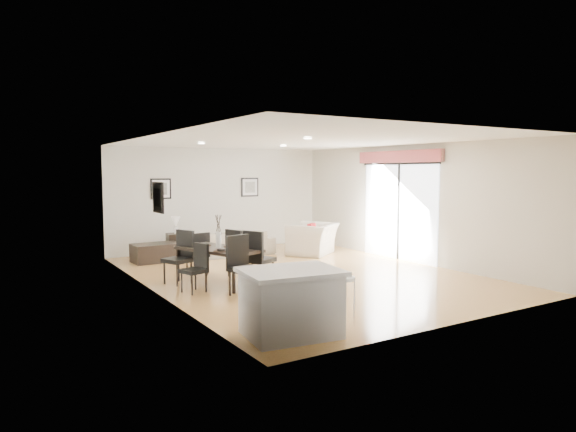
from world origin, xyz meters
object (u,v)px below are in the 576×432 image
dining_chair_wfar (181,254)px  side_table (176,245)px  dining_chair_enear (257,255)px  sofa (231,243)px  armchair (313,239)px  dining_chair_wnear (197,265)px  dining_chair_efar (237,250)px  dining_chair_head (242,262)px  bar_stool (344,284)px  dining_table (219,252)px  kitchen_island (291,302)px  dining_chair_foot (199,251)px  coffee_table (156,253)px

dining_chair_wfar → side_table: (0.93, 2.95, -0.27)m
dining_chair_enear → sofa: bearing=-40.2°
dining_chair_enear → side_table: dining_chair_enear is taller
armchair → side_table: size_ratio=2.10×
dining_chair_enear → dining_chair_wfar: bearing=29.3°
dining_chair_wnear → dining_chair_efar: bearing=108.1°
dining_chair_wnear → sofa: bearing=130.6°
dining_chair_head → bar_stool: dining_chair_head is taller
dining_chair_wfar → dining_chair_efar: (1.14, -0.06, -0.02)m
dining_table → dining_chair_wnear: dining_chair_wnear is taller
dining_chair_wfar → kitchen_island: dining_chair_wfar is taller
dining_chair_efar → armchair: bearing=-79.9°
dining_chair_wfar → dining_chair_enear: dining_chair_enear is taller
dining_table → dining_chair_enear: dining_chair_enear is taller
dining_chair_enear → kitchen_island: (-1.01, -2.82, -0.13)m
dining_chair_wfar → dining_chair_foot: (0.58, 0.57, -0.07)m
dining_chair_wfar → dining_chair_foot: size_ratio=1.15×
sofa → side_table: size_ratio=3.72×
dining_chair_wnear → dining_chair_head: (0.56, -0.61, 0.09)m
armchair → dining_chair_foot: bearing=-20.1°
dining_chair_wnear → bar_stool: bearing=3.2°
dining_chair_wfar → dining_table: bearing=30.3°
dining_chair_wnear → dining_chair_foot: dining_chair_foot is taller
sofa → dining_chair_efar: 2.64m
side_table → dining_chair_foot: bearing=-98.3°
sofa → kitchen_island: bearing=74.1°
dining_chair_foot → kitchen_island: bearing=74.0°
dining_table → dining_chair_wfar: (-0.57, 0.44, -0.05)m
dining_chair_wnear → dining_chair_head: 0.83m
sofa → dining_chair_head: dining_chair_head is taller
dining_chair_head → kitchen_island: (-0.43, -2.27, -0.13)m
dining_chair_wnear → dining_chair_efar: size_ratio=0.89×
sofa → dining_chair_foot: size_ratio=2.47×
dining_chair_wfar → dining_chair_head: (0.55, -1.43, 0.01)m
dining_table → side_table: 3.42m
coffee_table → kitchen_island: bearing=-94.2°
dining_chair_foot → dining_chair_efar: bearing=121.8°
sofa → bar_stool: 6.19m
dining_chair_head → bar_stool: (0.42, -2.27, 0.01)m
dining_chair_wnear → bar_stool: dining_chair_wnear is taller
dining_chair_efar → side_table: 3.02m
dining_chair_enear → dining_chair_foot: bearing=-2.1°
bar_stool → dining_chair_enear: bearing=86.6°
dining_chair_efar → side_table: (-0.21, 3.01, -0.25)m
dining_chair_wnear → dining_chair_efar: (1.15, 0.76, 0.06)m
dining_table → kitchen_island: 3.30m
dining_chair_head → dining_chair_foot: size_ratio=1.18×
dining_chair_wfar → dining_chair_head: bearing=-1.1°
dining_chair_head → dining_chair_foot: bearing=76.5°
dining_table → dining_chair_foot: 1.01m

